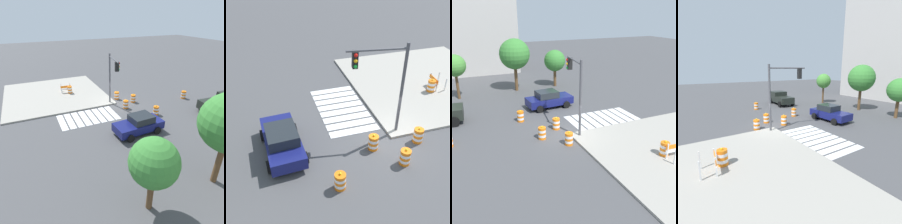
% 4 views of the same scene
% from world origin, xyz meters
% --- Properties ---
extents(ground_plane, '(120.00, 120.00, 0.00)m').
position_xyz_m(ground_plane, '(0.00, 0.00, 0.00)').
color(ground_plane, '#474749').
extents(sidewalk_corner, '(12.00, 12.00, 0.15)m').
position_xyz_m(sidewalk_corner, '(6.00, -6.00, 0.07)').
color(sidewalk_corner, '#9E998E').
rests_on(sidewalk_corner, ground).
extents(crosswalk_stripes, '(5.85, 3.20, 0.02)m').
position_xyz_m(crosswalk_stripes, '(4.00, 1.80, 0.01)').
color(crosswalk_stripes, silver).
rests_on(crosswalk_stripes, ground).
extents(sports_car, '(4.40, 2.32, 1.63)m').
position_xyz_m(sports_car, '(0.82, 6.24, 0.81)').
color(sports_car, navy).
rests_on(sports_car, ground).
extents(traffic_barrel_near_corner, '(0.56, 0.56, 1.02)m').
position_xyz_m(traffic_barrel_near_corner, '(-0.45, 1.37, 0.45)').
color(traffic_barrel_near_corner, orange).
rests_on(traffic_barrel_near_corner, ground).
extents(traffic_barrel_crosswalk_end, '(0.56, 0.56, 1.02)m').
position_xyz_m(traffic_barrel_crosswalk_end, '(-2.58, 3.98, 0.45)').
color(traffic_barrel_crosswalk_end, orange).
rests_on(traffic_barrel_crosswalk_end, ground).
extents(traffic_barrel_median_near, '(0.56, 0.56, 1.02)m').
position_xyz_m(traffic_barrel_median_near, '(-0.63, -1.37, 0.45)').
color(traffic_barrel_median_near, orange).
rests_on(traffic_barrel_median_near, ground).
extents(traffic_barrel_median_far, '(0.56, 0.56, 1.02)m').
position_xyz_m(traffic_barrel_median_far, '(-8.22, 1.71, 0.45)').
color(traffic_barrel_median_far, orange).
rests_on(traffic_barrel_median_far, ground).
extents(traffic_barrel_far_curb, '(0.56, 0.56, 1.02)m').
position_xyz_m(traffic_barrel_far_curb, '(-2.01, 0.23, 0.45)').
color(traffic_barrel_far_curb, orange).
rests_on(traffic_barrel_far_curb, ground).
extents(traffic_barrel_on_sidewalk, '(0.56, 0.56, 1.02)m').
position_xyz_m(traffic_barrel_on_sidewalk, '(4.16, -5.31, 0.60)').
color(traffic_barrel_on_sidewalk, orange).
rests_on(traffic_barrel_on_sidewalk, sidewalk_corner).
extents(construction_barricade, '(1.31, 0.90, 1.00)m').
position_xyz_m(construction_barricade, '(4.54, -5.90, 0.72)').
color(construction_barricade, silver).
rests_on(construction_barricade, sidewalk_corner).
extents(traffic_light_pole, '(0.71, 3.26, 5.50)m').
position_xyz_m(traffic_light_pole, '(0.76, 0.53, 3.91)').
color(traffic_light_pole, '#4C4C51').
rests_on(traffic_light_pole, sidewalk_corner).
extents(street_tree_streetside_far, '(2.51, 2.51, 4.35)m').
position_xyz_m(street_tree_streetside_far, '(4.22, 13.02, 3.07)').
color(street_tree_streetside_far, brown).
rests_on(street_tree_streetside_far, ground).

